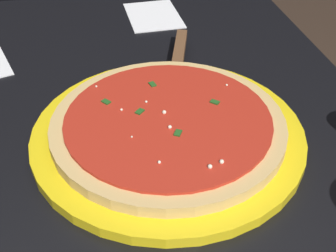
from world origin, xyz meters
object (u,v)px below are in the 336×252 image
at_px(pizza, 168,123).
at_px(pizza_server, 178,63).
at_px(napkin_loose_left, 153,15).
at_px(serving_plate, 168,133).

distance_m(pizza, pizza_server, 0.17).
bearing_deg(pizza_server, napkin_loose_left, 0.78).
bearing_deg(serving_plate, pizza, 166.40).
bearing_deg(pizza_server, pizza, 164.06).
xyz_separation_m(pizza, napkin_loose_left, (0.40, -0.04, -0.02)).
height_order(serving_plate, napkin_loose_left, serving_plate).
height_order(serving_plate, pizza_server, pizza_server).
distance_m(serving_plate, pizza, 0.02).
distance_m(pizza, napkin_loose_left, 0.40).
distance_m(pizza_server, napkin_loose_left, 0.24).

